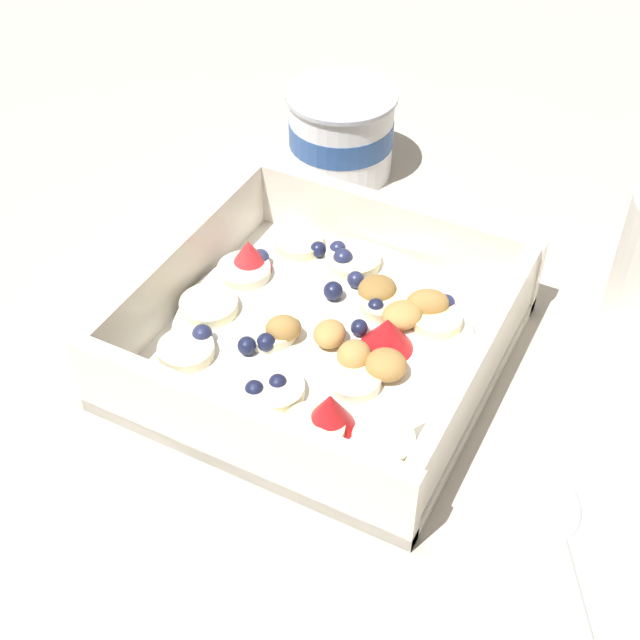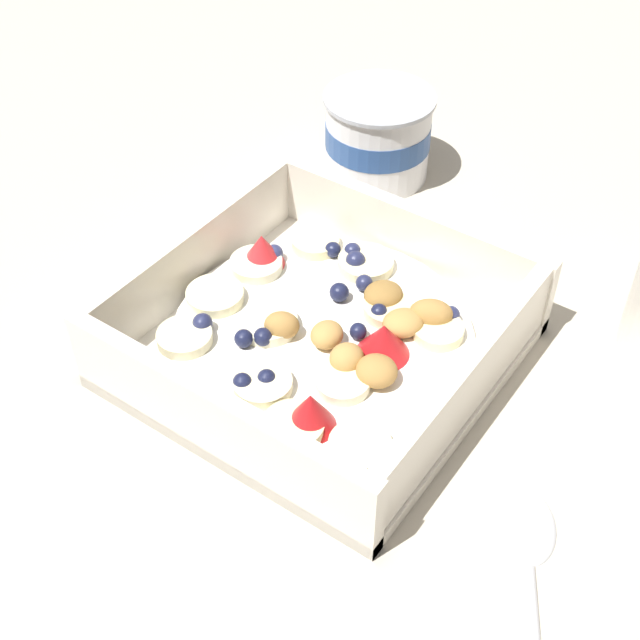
{
  "view_description": "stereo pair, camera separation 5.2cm",
  "coord_description": "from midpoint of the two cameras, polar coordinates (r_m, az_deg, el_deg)",
  "views": [
    {
      "loc": [
        0.17,
        -0.35,
        0.39
      ],
      "look_at": [
        -0.0,
        -0.02,
        0.03
      ],
      "focal_mm": 49.6,
      "sensor_mm": 36.0,
      "label": 1
    },
    {
      "loc": [
        0.22,
        -0.33,
        0.39
      ],
      "look_at": [
        -0.0,
        -0.02,
        0.03
      ],
      "focal_mm": 49.6,
      "sensor_mm": 36.0,
      "label": 2
    }
  ],
  "objects": [
    {
      "name": "ground_plane",
      "position": [
        0.55,
        3.78,
        -1.56
      ],
      "size": [
        2.4,
        2.4,
        0.0
      ],
      "primitive_type": "plane",
      "color": "beige"
    },
    {
      "name": "fruit_bowl",
      "position": [
        0.53,
        2.86,
        -1.11
      ],
      "size": [
        0.2,
        0.2,
        0.06
      ],
      "color": "white",
      "rests_on": "ground"
    },
    {
      "name": "spoon",
      "position": [
        0.47,
        16.65,
        -15.25
      ],
      "size": [
        0.1,
        0.16,
        0.01
      ],
      "color": "silver",
      "rests_on": "ground"
    },
    {
      "name": "yogurt_cup",
      "position": [
        0.68,
        5.99,
        11.69
      ],
      "size": [
        0.08,
        0.08,
        0.07
      ],
      "color": "white",
      "rests_on": "ground"
    }
  ]
}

